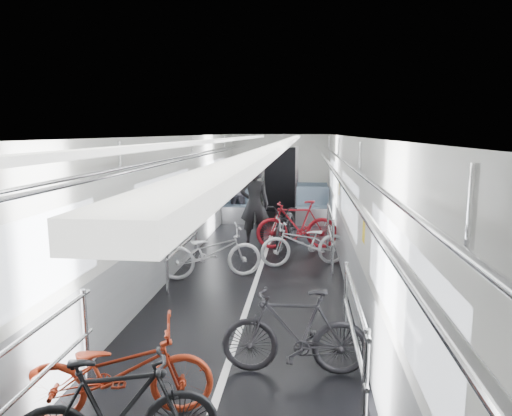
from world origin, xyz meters
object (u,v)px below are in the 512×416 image
(bike_right_near, at_px, (295,332))
(bike_aisle, at_px, (286,224))
(bike_right_mid, at_px, (304,243))
(bike_right_far, at_px, (297,225))
(person_seated, at_px, (237,190))
(bike_left_near, at_px, (118,371))
(person_standing, at_px, (255,204))
(bike_left_mid, at_px, (117,413))
(bike_left_far, at_px, (211,252))

(bike_right_near, xyz_separation_m, bike_aisle, (-0.32, 5.41, 0.01))
(bike_right_mid, bearing_deg, bike_right_far, 168.88)
(person_seated, bearing_deg, bike_right_mid, 115.65)
(bike_left_near, bearing_deg, bike_aisle, -25.17)
(bike_aisle, xyz_separation_m, person_standing, (-0.71, 0.10, 0.42))
(bike_right_near, bearing_deg, bike_right_mid, 176.80)
(bike_left_mid, height_order, bike_right_near, bike_right_near)
(bike_right_near, xyz_separation_m, person_seated, (-1.82, 8.08, 0.43))
(bike_left_far, relative_size, bike_right_mid, 1.03)
(person_seated, bearing_deg, bike_left_near, 93.21)
(bike_left_near, height_order, bike_left_far, bike_left_far)
(bike_left_mid, relative_size, bike_left_far, 0.86)
(bike_right_mid, xyz_separation_m, bike_aisle, (-0.40, 1.51, 0.03))
(bike_left_mid, distance_m, bike_right_far, 6.74)
(bike_left_near, xyz_separation_m, person_standing, (0.47, 6.41, 0.46))
(bike_left_mid, distance_m, bike_right_near, 1.96)
(bike_left_near, relative_size, bike_left_far, 0.95)
(bike_right_near, relative_size, person_standing, 0.85)
(bike_left_far, distance_m, bike_right_far, 2.55)
(bike_left_far, distance_m, bike_right_mid, 1.81)
(bike_left_near, relative_size, person_seated, 0.92)
(bike_right_mid, xyz_separation_m, person_seated, (-1.91, 4.19, 0.44))
(bike_aisle, distance_m, person_standing, 0.83)
(bike_right_far, bearing_deg, bike_right_near, -6.09)
(bike_left_mid, relative_size, bike_right_far, 0.85)
(bike_right_near, distance_m, person_seated, 8.30)
(bike_aisle, bearing_deg, person_standing, -179.33)
(bike_right_far, xyz_separation_m, bike_aisle, (-0.24, 0.27, -0.05))
(bike_left_far, xyz_separation_m, bike_aisle, (1.18, 2.40, 0.02))
(bike_left_near, xyz_separation_m, bike_aisle, (1.18, 6.31, 0.04))
(person_seated, bearing_deg, bike_left_far, 94.84)
(bike_right_near, bearing_deg, person_seated, -169.24)
(bike_left_mid, relative_size, bike_right_near, 0.98)
(bike_left_mid, relative_size, bike_aisle, 0.83)
(bike_right_far, bearing_deg, bike_aisle, -146.03)
(bike_right_near, relative_size, bike_right_mid, 0.90)
(bike_left_near, height_order, bike_right_far, bike_right_far)
(bike_left_mid, bearing_deg, person_standing, -19.91)
(bike_left_mid, xyz_separation_m, bike_right_mid, (1.34, 5.40, -0.00))
(bike_left_far, xyz_separation_m, person_standing, (0.46, 2.50, 0.43))
(bike_left_near, relative_size, bike_right_near, 1.08)
(bike_right_near, distance_m, bike_aisle, 5.42)
(bike_aisle, relative_size, person_seated, 1.01)
(bike_left_mid, xyz_separation_m, bike_right_near, (1.26, 1.50, 0.01))
(bike_left_near, relative_size, bike_right_mid, 0.97)
(bike_left_near, distance_m, bike_aisle, 6.42)
(bike_left_far, bearing_deg, bike_aisle, -44.00)
(bike_left_near, xyz_separation_m, bike_right_mid, (1.58, 4.80, 0.01))
(person_standing, relative_size, person_seated, 1.00)
(bike_right_near, distance_m, bike_right_far, 5.13)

